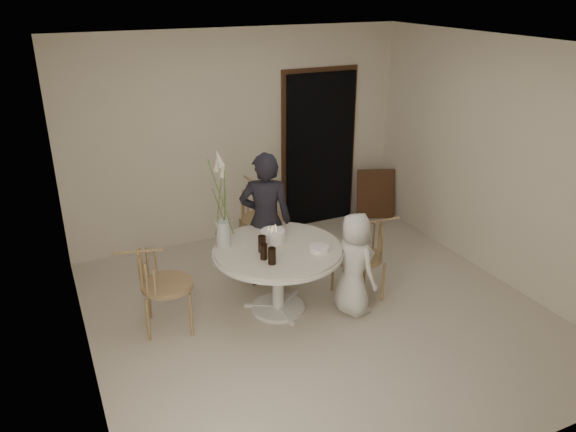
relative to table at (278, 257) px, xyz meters
name	(u,v)px	position (x,y,z in m)	size (l,w,h in m)	color
ground	(319,313)	(0.35, -0.25, -0.62)	(4.50, 4.50, 0.00)	beige
room_shell	(322,166)	(0.35, -0.25, 1.00)	(4.50, 4.50, 4.50)	silver
doorway	(320,150)	(1.50, 1.94, 0.43)	(1.00, 0.10, 2.10)	black
door_trim	(319,145)	(1.50, 1.98, 0.49)	(1.12, 0.03, 2.22)	#4F2E1B
table	(278,257)	(0.00, 0.00, 0.00)	(1.33, 1.33, 0.73)	silver
picture_frame	(375,194)	(2.30, 1.70, -0.26)	(0.54, 0.04, 0.72)	#4F2E1B
chair_far	(259,209)	(0.32, 1.31, -0.01)	(0.56, 0.60, 0.94)	#A48159
chair_right	(369,247)	(1.02, -0.11, -0.05)	(0.55, 0.51, 0.88)	#A48159
chair_left	(153,277)	(-1.23, 0.20, -0.04)	(0.60, 0.57, 0.88)	#A48159
girl	(266,221)	(0.11, 0.57, 0.16)	(0.57, 0.37, 1.56)	black
boy	(354,264)	(0.69, -0.36, -0.06)	(0.54, 0.35, 1.11)	silver
birthday_cake	(273,236)	(0.01, 0.15, 0.17)	(0.25, 0.25, 0.17)	white
cola_tumbler_a	(264,252)	(-0.23, -0.18, 0.19)	(0.07, 0.07, 0.15)	black
cola_tumbler_b	(272,256)	(-0.19, -0.30, 0.20)	(0.08, 0.08, 0.16)	black
cola_tumbler_c	(264,251)	(-0.21, -0.15, 0.19)	(0.07, 0.07, 0.14)	black
cola_tumbler_d	(262,244)	(-0.18, -0.02, 0.20)	(0.08, 0.08, 0.17)	black
plate_stack	(319,248)	(0.34, -0.24, 0.14)	(0.20, 0.20, 0.05)	white
flower_vase	(222,213)	(-0.48, 0.26, 0.48)	(0.15, 0.15, 1.03)	#B7C1BC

